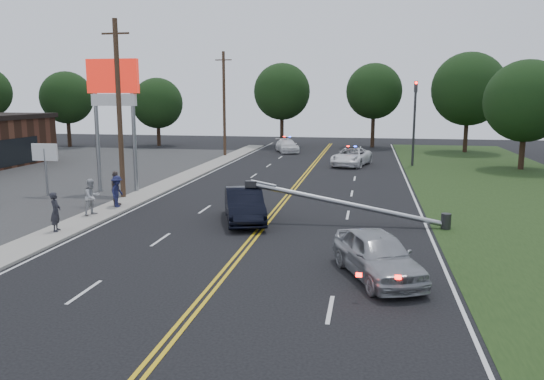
% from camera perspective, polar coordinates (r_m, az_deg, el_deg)
% --- Properties ---
extents(ground, '(120.00, 120.00, 0.00)m').
position_cam_1_polar(ground, '(17.58, -5.52, -9.36)').
color(ground, black).
rests_on(ground, ground).
extents(sidewalk, '(1.80, 70.00, 0.12)m').
position_cam_1_polar(sidewalk, '(29.58, -15.97, -1.57)').
color(sidewalk, gray).
rests_on(sidewalk, ground).
extents(centerline_yellow, '(0.36, 80.00, 0.00)m').
position_cam_1_polar(centerline_yellow, '(26.97, 0.27, -2.39)').
color(centerline_yellow, gold).
rests_on(centerline_yellow, ground).
extents(pylon_sign, '(3.20, 0.35, 8.00)m').
position_cam_1_polar(pylon_sign, '(33.53, -16.69, 9.95)').
color(pylon_sign, gray).
rests_on(pylon_sign, ground).
extents(small_sign, '(1.60, 0.14, 3.10)m').
position_cam_1_polar(small_sign, '(33.74, -23.22, 3.31)').
color(small_sign, gray).
rests_on(small_sign, ground).
extents(traffic_signal, '(0.28, 0.41, 7.05)m').
position_cam_1_polar(traffic_signal, '(46.10, 15.08, 7.72)').
color(traffic_signal, '#2D2D30').
rests_on(traffic_signal, ground).
extents(fallen_streetlight, '(9.36, 0.44, 1.91)m').
position_cam_1_polar(fallen_streetlight, '(24.43, 9.16, -1.66)').
color(fallen_streetlight, '#2D2D30').
rests_on(fallen_streetlight, ground).
extents(utility_pole_mid, '(1.60, 0.28, 10.00)m').
position_cam_1_polar(utility_pole_mid, '(31.17, -16.12, 8.31)').
color(utility_pole_mid, '#382619').
rests_on(utility_pole_mid, ground).
extents(utility_pole_far, '(1.60, 0.28, 10.00)m').
position_cam_1_polar(utility_pole_far, '(51.81, -5.17, 9.22)').
color(utility_pole_far, '#382619').
rests_on(utility_pole_far, ground).
extents(tree_4, '(5.95, 5.95, 8.62)m').
position_cam_1_polar(tree_4, '(66.04, -21.22, 9.24)').
color(tree_4, black).
rests_on(tree_4, ground).
extents(tree_5, '(5.89, 5.89, 7.94)m').
position_cam_1_polar(tree_5, '(64.29, -12.22, 9.11)').
color(tree_5, black).
rests_on(tree_5, ground).
extents(tree_6, '(6.52, 6.52, 9.58)m').
position_cam_1_polar(tree_6, '(62.38, 1.08, 10.53)').
color(tree_6, black).
rests_on(tree_6, ground).
extents(tree_7, '(6.29, 6.29, 9.51)m').
position_cam_1_polar(tree_7, '(62.14, 10.92, 10.39)').
color(tree_7, black).
rests_on(tree_7, ground).
extents(tree_8, '(7.54, 7.54, 10.30)m').
position_cam_1_polar(tree_8, '(59.18, 20.39, 10.14)').
color(tree_8, black).
rests_on(tree_8, ground).
extents(tree_9, '(6.46, 6.46, 8.67)m').
position_cam_1_polar(tree_9, '(46.84, 25.67, 8.62)').
color(tree_9, black).
rests_on(tree_9, ground).
extents(crashed_sedan, '(3.05, 5.05, 1.57)m').
position_cam_1_polar(crashed_sedan, '(24.87, -3.00, -1.65)').
color(crashed_sedan, black).
rests_on(crashed_sedan, ground).
extents(waiting_sedan, '(3.43, 4.90, 1.55)m').
position_cam_1_polar(waiting_sedan, '(17.58, 11.27, -6.85)').
color(waiting_sedan, '#9B9DA2').
rests_on(waiting_sedan, ground).
extents(emergency_a, '(3.68, 5.84, 1.50)m').
position_cam_1_polar(emergency_a, '(45.42, 8.53, 3.55)').
color(emergency_a, white).
rests_on(emergency_a, ground).
extents(emergency_b, '(3.38, 5.04, 1.36)m').
position_cam_1_polar(emergency_b, '(55.73, 1.62, 4.77)').
color(emergency_b, white).
rests_on(emergency_b, ground).
extents(bystander_a, '(0.56, 0.71, 1.69)m').
position_cam_1_polar(bystander_a, '(24.43, -22.25, -2.18)').
color(bystander_a, '#24242B').
rests_on(bystander_a, sidewalk).
extents(bystander_b, '(0.92, 1.03, 1.77)m').
position_cam_1_polar(bystander_b, '(27.18, -18.79, -0.70)').
color(bystander_b, '#ACADB1').
rests_on(bystander_b, sidewalk).
extents(bystander_c, '(0.67, 1.10, 1.64)m').
position_cam_1_polar(bystander_c, '(28.72, -16.31, -0.14)').
color(bystander_c, '#1B1E44').
rests_on(bystander_c, sidewalk).
extents(bystander_d, '(0.64, 1.15, 1.85)m').
position_cam_1_polar(bystander_d, '(29.03, -16.48, 0.16)').
color(bystander_d, '#61534D').
rests_on(bystander_d, sidewalk).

